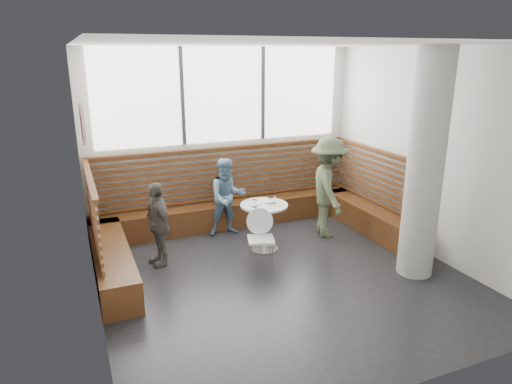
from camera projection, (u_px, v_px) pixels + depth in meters
name	position (u px, v px, depth m)	size (l,w,h in m)	color
room	(285.00, 169.00, 6.10)	(5.00, 5.00, 3.20)	silver
booth	(239.00, 212.00, 8.01)	(5.00, 2.50, 1.44)	#462611
concrete_column	(425.00, 167.00, 6.25)	(0.50, 0.50, 3.20)	gray
wall_art	(82.00, 124.00, 5.33)	(0.50, 0.50, 0.03)	white
cafe_table	(264.00, 217.00, 7.33)	(0.76, 0.76, 0.78)	silver
cafe_chair	(259.00, 233.00, 6.86)	(0.41, 0.40, 0.85)	white
adult_man	(328.00, 187.00, 7.84)	(1.13, 0.65, 1.75)	#495639
child_back	(227.00, 197.00, 7.95)	(0.67, 0.52, 1.37)	#6085A7
child_left	(158.00, 224.00, 6.81)	(0.76, 0.31, 1.29)	#57544F
plate_near	(254.00, 204.00, 7.26)	(0.21, 0.21, 0.01)	white
plate_far	(268.00, 201.00, 7.40)	(0.22, 0.22, 0.02)	white
glass_left	(255.00, 203.00, 7.11)	(0.08, 0.08, 0.12)	white
glass_mid	(270.00, 201.00, 7.27)	(0.06, 0.06, 0.10)	white
glass_right	(273.00, 200.00, 7.31)	(0.07, 0.07, 0.11)	white
menu_card	(273.00, 207.00, 7.15)	(0.19, 0.14, 0.00)	#A5C64C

